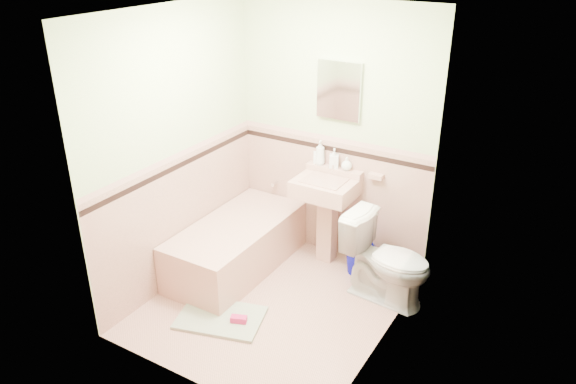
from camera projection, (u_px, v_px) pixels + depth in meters
The scene contains 32 objects.
floor at pixel (274, 304), 4.94m from camera, with size 2.20×2.20×0.00m, color tan.
ceiling at pixel (270, 11), 3.88m from camera, with size 2.20×2.20×0.00m, color white.
wall_back at pixel (334, 136), 5.27m from camera, with size 2.50×2.50×0.00m, color beige.
wall_front at pixel (180, 233), 3.56m from camera, with size 2.50×2.50×0.00m, color beige.
wall_left at pixel (176, 152), 4.87m from camera, with size 2.50×2.50×0.00m, color beige.
wall_right at pixel (391, 203), 3.95m from camera, with size 2.50×2.50×0.00m, color beige.
wainscot_back at pixel (331, 198), 5.53m from camera, with size 2.00×2.00×0.00m, color tan.
wainscot_front at pixel (189, 315), 3.84m from camera, with size 2.00×2.00×0.00m, color tan.
wainscot_left at pixel (183, 218), 5.14m from camera, with size 2.20×2.20×0.00m, color tan.
wainscot_right at pixel (382, 280), 4.23m from camera, with size 2.20×2.20×0.00m, color tan.
accent_back at pixel (332, 149), 5.31m from camera, with size 2.00×2.00×0.00m, color black.
accent_front at pixel (184, 249), 3.62m from camera, with size 2.00×2.00×0.00m, color black.
accent_left at pixel (179, 166), 4.92m from camera, with size 2.20×2.20×0.00m, color black.
accent_right at pixel (387, 219), 4.01m from camera, with size 2.20×2.20×0.00m, color black.
cap_back at pixel (333, 139), 5.27m from camera, with size 2.00×2.00×0.00m, color tan.
cap_front at pixel (182, 236), 3.58m from camera, with size 2.00×2.00×0.00m, color tan.
cap_left at pixel (178, 156), 4.88m from camera, with size 2.20×2.20×0.00m, color tan.
cap_right at pixel (388, 207), 3.97m from camera, with size 2.20×2.20×0.00m, color tan.
bathtub at pixel (237, 247), 5.39m from camera, with size 0.70×1.50×0.45m, color tan.
tub_faucet at pixel (275, 183), 5.78m from camera, with size 0.04×0.04×0.12m, color silver.
sink at pixel (324, 222), 5.40m from camera, with size 0.57×0.48×0.89m, color tan, non-canonical shape.
sink_faucet at pixel (333, 169), 5.29m from camera, with size 0.02×0.02×0.10m, color silver.
medicine_cabinet at pixel (339, 90), 5.03m from camera, with size 0.43×0.04×0.54m, color white.
soap_dish at pixel (376, 176), 5.14m from camera, with size 0.13×0.08×0.04m, color tan.
soap_bottle_left at pixel (320, 153), 5.34m from camera, with size 0.09×0.09×0.24m, color #B2B2B2.
soap_bottle_mid at pixel (334, 158), 5.29m from camera, with size 0.09×0.09×0.19m, color #B2B2B2.
soap_bottle_right at pixel (347, 164), 5.24m from camera, with size 0.10×0.10×0.13m, color #B2B2B2.
tube at pixel (315, 157), 5.39m from camera, with size 0.04×0.04×0.12m, color white.
toilet at pixel (388, 260), 4.86m from camera, with size 0.44×0.78×0.80m, color white.
bucket at pixel (360, 259), 5.35m from camera, with size 0.29×0.29×0.29m, color #03048F, non-canonical shape.
bath_mat at pixel (221, 318), 4.74m from camera, with size 0.71×0.48×0.03m, color gray.
shoe at pixel (239, 319), 4.66m from camera, with size 0.14×0.06×0.05m, color #BF1E59.
Camera 1 is at (2.19, -3.42, 3.00)m, focal length 34.63 mm.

